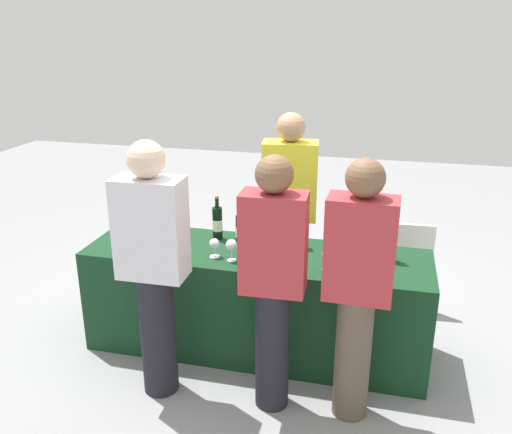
# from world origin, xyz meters

# --- Properties ---
(ground_plane) EXTENTS (12.00, 12.00, 0.00)m
(ground_plane) POSITION_xyz_m (0.00, 0.00, 0.00)
(ground_plane) COLOR gray
(tasting_table) EXTENTS (2.32, 0.66, 0.74)m
(tasting_table) POSITION_xyz_m (0.00, 0.00, 0.37)
(tasting_table) COLOR #14381E
(tasting_table) RESTS_ON ground_plane
(wine_bottle_0) EXTENTS (0.08, 0.08, 0.31)m
(wine_bottle_0) POSITION_xyz_m (-0.78, 0.16, 0.85)
(wine_bottle_0) COLOR black
(wine_bottle_0) RESTS_ON tasting_table
(wine_bottle_1) EXTENTS (0.07, 0.07, 0.32)m
(wine_bottle_1) POSITION_xyz_m (-0.32, 0.16, 0.86)
(wine_bottle_1) COLOR black
(wine_bottle_1) RESTS_ON tasting_table
(wine_bottle_2) EXTENTS (0.07, 0.07, 0.31)m
(wine_bottle_2) POSITION_xyz_m (-0.13, 0.10, 0.85)
(wine_bottle_2) COLOR black
(wine_bottle_2) RESTS_ON tasting_table
(wine_bottle_3) EXTENTS (0.08, 0.08, 0.32)m
(wine_bottle_3) POSITION_xyz_m (0.03, 0.15, 0.85)
(wine_bottle_3) COLOR black
(wine_bottle_3) RESTS_ON tasting_table
(wine_bottle_4) EXTENTS (0.08, 0.08, 0.32)m
(wine_bottle_4) POSITION_xyz_m (0.25, 0.16, 0.85)
(wine_bottle_4) COLOR black
(wine_bottle_4) RESTS_ON tasting_table
(wine_bottle_5) EXTENTS (0.07, 0.07, 0.32)m
(wine_bottle_5) POSITION_xyz_m (0.66, 0.07, 0.85)
(wine_bottle_5) COLOR black
(wine_bottle_5) RESTS_ON tasting_table
(wine_bottle_6) EXTENTS (0.07, 0.07, 0.31)m
(wine_bottle_6) POSITION_xyz_m (0.87, 0.07, 0.85)
(wine_bottle_6) COLOR black
(wine_bottle_6) RESTS_ON tasting_table
(wine_glass_0) EXTENTS (0.07, 0.07, 0.13)m
(wine_glass_0) POSITION_xyz_m (-0.76, -0.07, 0.83)
(wine_glass_0) COLOR silver
(wine_glass_0) RESTS_ON tasting_table
(wine_glass_1) EXTENTS (0.07, 0.07, 0.13)m
(wine_glass_1) POSITION_xyz_m (-0.25, -0.14, 0.83)
(wine_glass_1) COLOR silver
(wine_glass_1) RESTS_ON tasting_table
(wine_glass_2) EXTENTS (0.07, 0.07, 0.15)m
(wine_glass_2) POSITION_xyz_m (-0.12, -0.17, 0.84)
(wine_glass_2) COLOR silver
(wine_glass_2) RESTS_ON tasting_table
(wine_glass_3) EXTENTS (0.07, 0.07, 0.15)m
(wine_glass_3) POSITION_xyz_m (0.16, -0.13, 0.84)
(wine_glass_3) COLOR silver
(wine_glass_3) RESTS_ON tasting_table
(wine_glass_4) EXTENTS (0.07, 0.07, 0.14)m
(wine_glass_4) POSITION_xyz_m (0.50, -0.16, 0.83)
(wine_glass_4) COLOR silver
(wine_glass_4) RESTS_ON tasting_table
(wine_glass_5) EXTENTS (0.06, 0.06, 0.13)m
(wine_glass_5) POSITION_xyz_m (0.73, -0.08, 0.82)
(wine_glass_5) COLOR silver
(wine_glass_5) RESTS_ON tasting_table
(server_pouring) EXTENTS (0.43, 0.27, 1.59)m
(server_pouring) POSITION_xyz_m (0.12, 0.59, 0.85)
(server_pouring) COLOR brown
(server_pouring) RESTS_ON ground_plane
(guest_0) EXTENTS (0.40, 0.22, 1.60)m
(guest_0) POSITION_xyz_m (-0.47, -0.60, 0.86)
(guest_0) COLOR black
(guest_0) RESTS_ON ground_plane
(guest_1) EXTENTS (0.37, 0.21, 1.55)m
(guest_1) POSITION_xyz_m (0.24, -0.57, 0.84)
(guest_1) COLOR black
(guest_1) RESTS_ON ground_plane
(guest_2) EXTENTS (0.38, 0.22, 1.55)m
(guest_2) POSITION_xyz_m (0.71, -0.54, 0.84)
(guest_2) COLOR brown
(guest_2) RESTS_ON ground_plane
(menu_board) EXTENTS (0.61, 0.06, 0.72)m
(menu_board) POSITION_xyz_m (0.91, 0.83, 0.36)
(menu_board) COLOR white
(menu_board) RESTS_ON ground_plane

